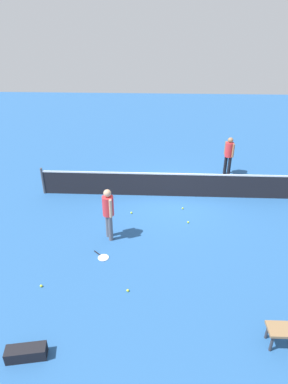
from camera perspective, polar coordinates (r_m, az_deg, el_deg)
name	(u,v)px	position (r m, az deg, el deg)	size (l,w,h in m)	color
ground_plane	(172,196)	(12.68, 4.85, -0.69)	(40.00, 40.00, 0.00)	#265693
court_net	(172,184)	(12.44, 4.94, 1.33)	(10.09, 0.09, 1.07)	#4C4C51
player_near_side	(108,210)	(9.81, -6.28, -3.19)	(0.46, 0.50, 1.70)	#595960
player_far_side	(229,153)	(14.48, 14.66, 6.62)	(0.48, 0.48, 1.70)	black
tennis_racket_near_player	(103,257)	(9.61, -7.24, -11.26)	(0.55, 0.52, 0.03)	white
tennis_racket_far_player	(229,182)	(14.14, 14.73, 1.66)	(0.60, 0.42, 0.03)	white
tennis_ball_near_player	(41,286)	(9.04, -17.59, -15.42)	(0.07, 0.07, 0.07)	#C6E033
tennis_ball_by_net	(128,290)	(8.55, -2.87, -16.86)	(0.07, 0.07, 0.07)	#C6E033
tennis_ball_midcourt	(131,213)	(11.50, -2.23, -3.65)	(0.07, 0.07, 0.07)	#C6E033
tennis_ball_baseline	(188,222)	(11.08, 7.75, -5.27)	(0.07, 0.07, 0.07)	#C6E033
tennis_ball_stray_left	(183,208)	(11.84, 6.80, -2.84)	(0.07, 0.07, 0.07)	#C6E033
equipment_bag	(28,353)	(7.64, -19.65, -24.99)	(0.84, 0.42, 0.28)	black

